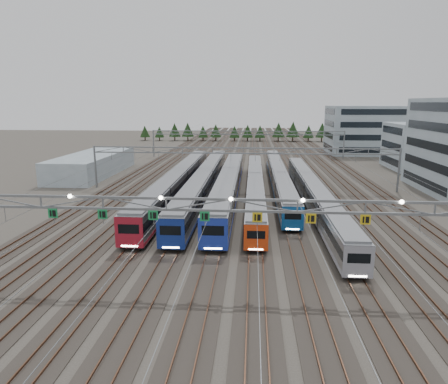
# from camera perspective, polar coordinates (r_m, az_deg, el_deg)

# --- Properties ---
(ground) EXTENTS (400.00, 400.00, 0.00)m
(ground) POSITION_cam_1_polar(r_m,az_deg,el_deg) (36.48, 0.97, -13.06)
(ground) COLOR #47423A
(ground) RESTS_ON ground
(track_bed) EXTENTS (54.00, 260.00, 5.42)m
(track_bed) POSITION_cam_1_polar(r_m,az_deg,el_deg) (133.62, 3.41, 6.42)
(track_bed) COLOR #2D2823
(track_bed) RESTS_ON ground
(train_a) EXTENTS (3.10, 58.55, 4.05)m
(train_a) POSITION_cam_1_polar(r_m,az_deg,el_deg) (71.28, -6.45, 1.57)
(train_a) COLOR black
(train_a) RESTS_ON ground
(train_b) EXTENTS (3.06, 59.87, 3.99)m
(train_b) POSITION_cam_1_polar(r_m,az_deg,el_deg) (71.18, -2.80, 1.60)
(train_b) COLOR black
(train_b) RESTS_ON ground
(train_c) EXTENTS (3.19, 54.81, 4.16)m
(train_c) POSITION_cam_1_polar(r_m,az_deg,el_deg) (68.25, 0.70, 1.21)
(train_c) COLOR black
(train_c) RESTS_ON ground
(train_d) EXTENTS (2.61, 55.49, 3.39)m
(train_d) POSITION_cam_1_polar(r_m,az_deg,el_deg) (68.92, 4.47, 0.96)
(train_d) COLOR black
(train_d) RESTS_ON ground
(train_e) EXTENTS (2.74, 57.25, 3.57)m
(train_e) POSITION_cam_1_polar(r_m,az_deg,el_deg) (76.96, 7.81, 2.17)
(train_e) COLOR black
(train_e) RESTS_ON ground
(train_f) EXTENTS (2.74, 56.73, 3.57)m
(train_f) POSITION_cam_1_polar(r_m,az_deg,el_deg) (64.22, 12.54, -0.09)
(train_f) COLOR black
(train_f) RESTS_ON ground
(gantry_near) EXTENTS (56.36, 0.61, 8.08)m
(gantry_near) POSITION_cam_1_polar(r_m,az_deg,el_deg) (33.91, 0.92, -2.29)
(gantry_near) COLOR slate
(gantry_near) RESTS_ON ground
(gantry_mid) EXTENTS (56.36, 0.36, 8.00)m
(gantry_mid) POSITION_cam_1_polar(r_m,az_deg,el_deg) (73.47, 2.75, 5.22)
(gantry_mid) COLOR slate
(gantry_mid) RESTS_ON ground
(gantry_far) EXTENTS (56.36, 0.36, 8.00)m
(gantry_far) POSITION_cam_1_polar(r_m,az_deg,el_deg) (118.23, 3.33, 8.00)
(gantry_far) COLOR slate
(gantry_far) RESTS_ON ground
(depot_bldg_mid) EXTENTS (14.00, 16.00, 11.03)m
(depot_bldg_mid) POSITION_cam_1_polar(r_m,az_deg,el_deg) (108.72, 26.24, 5.87)
(depot_bldg_mid) COLOR #8FA3AB
(depot_bldg_mid) RESTS_ON ground
(depot_bldg_north) EXTENTS (22.00, 18.00, 14.96)m
(depot_bldg_north) POSITION_cam_1_polar(r_m,az_deg,el_deg) (135.70, 19.36, 8.37)
(depot_bldg_north) COLOR #8FA3AB
(depot_bldg_north) RESTS_ON ground
(west_shed) EXTENTS (10.00, 30.00, 4.60)m
(west_shed) POSITION_cam_1_polar(r_m,az_deg,el_deg) (95.08, -18.22, 3.79)
(west_shed) COLOR #8FA3AB
(west_shed) RESTS_ON ground
(treeline) EXTENTS (93.80, 5.60, 7.02)m
(treeline) POSITION_cam_1_polar(r_m,az_deg,el_deg) (170.83, 3.30, 8.68)
(treeline) COLOR #332114
(treeline) RESTS_ON ground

